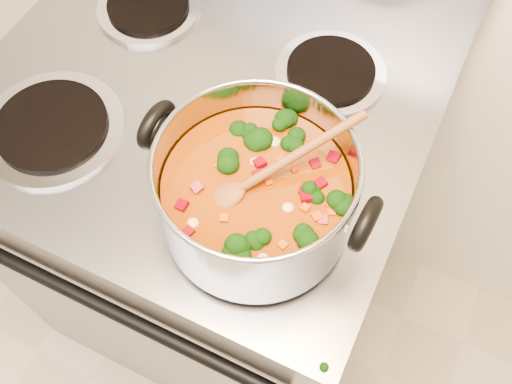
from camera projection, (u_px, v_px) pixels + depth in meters
electric_range at (214, 219)px, 1.37m from camera, size 0.78×0.71×1.08m
stockpot at (256, 193)px, 0.79m from camera, size 0.33×0.27×0.16m
wooden_spoon at (261, 176)px, 0.75m from camera, size 0.17×0.20×0.09m
cooktop_crumbs at (196, 236)px, 0.84m from camera, size 0.22×0.34×0.01m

